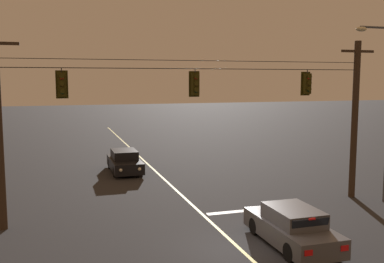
{
  "coord_description": "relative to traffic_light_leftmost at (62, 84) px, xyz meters",
  "views": [
    {
      "loc": [
        -5.96,
        -13.44,
        5.9
      ],
      "look_at": [
        0.0,
        5.78,
        3.49
      ],
      "focal_mm": 40.97,
      "sensor_mm": 36.0,
      "label": 1
    }
  ],
  "objects": [
    {
      "name": "signal_span_assembly",
      "position": [
        5.72,
        0.02,
        -1.67
      ],
      "size": [
        18.06,
        0.32,
        7.75
      ],
      "color": "#38281C",
      "rests_on": "ground"
    },
    {
      "name": "traffic_light_left_inner",
      "position": [
        5.55,
        0.0,
        0.0
      ],
      "size": [
        0.48,
        0.41,
        1.22
      ],
      "color": "black"
    },
    {
      "name": "traffic_light_leftmost",
      "position": [
        0.0,
        0.0,
        0.0
      ],
      "size": [
        0.48,
        0.41,
        1.22
      ],
      "color": "black"
    },
    {
      "name": "ground_plane",
      "position": [
        5.72,
        -4.76,
        -5.7
      ],
      "size": [
        180.0,
        180.0,
        0.0
      ],
      "primitive_type": "plane",
      "color": "#28282B"
    },
    {
      "name": "car_waiting_near_lane",
      "position": [
        7.64,
        -4.84,
        -5.05
      ],
      "size": [
        1.8,
        4.33,
        1.39
      ],
      "color": "#4C4C51",
      "rests_on": "ground"
    },
    {
      "name": "stop_bar_paint",
      "position": [
        7.62,
        -0.58,
        -5.7
      ],
      "size": [
        3.4,
        0.36,
        0.01
      ],
      "primitive_type": "cube",
      "color": "silver",
      "rests_on": "ground"
    },
    {
      "name": "lane_centre_stripe",
      "position": [
        5.72,
        6.02,
        -5.7
      ],
      "size": [
        0.14,
        60.0,
        0.01
      ],
      "primitive_type": "cube",
      "color": "#D1C64C",
      "rests_on": "ground"
    },
    {
      "name": "traffic_light_centre",
      "position": [
        11.1,
        0.0,
        0.0
      ],
      "size": [
        0.48,
        0.41,
        1.22
      ],
      "color": "black"
    },
    {
      "name": "street_lamp_corner",
      "position": [
        14.49,
        -1.22,
        -0.7
      ],
      "size": [
        2.11,
        0.3,
        8.37
      ],
      "color": "#4C4F54",
      "rests_on": "ground"
    },
    {
      "name": "car_oncoming_lead",
      "position": [
        3.81,
        9.45,
        -5.05
      ],
      "size": [
        1.8,
        4.42,
        1.39
      ],
      "color": "black",
      "rests_on": "ground"
    }
  ]
}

